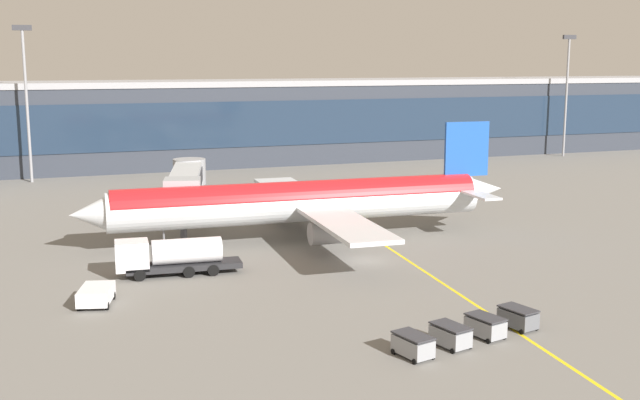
# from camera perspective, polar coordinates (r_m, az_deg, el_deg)

# --- Properties ---
(ground_plane) EXTENTS (700.00, 700.00, 0.00)m
(ground_plane) POSITION_cam_1_polar(r_m,az_deg,el_deg) (73.27, 3.27, -4.46)
(ground_plane) COLOR slate
(apron_lead_in_line) EXTENTS (6.60, 79.77, 0.01)m
(apron_lead_in_line) POSITION_cam_1_polar(r_m,az_deg,el_deg) (76.69, 5.52, -3.82)
(apron_lead_in_line) COLOR yellow
(apron_lead_in_line) RESTS_ON ground_plane
(terminal_building) EXTENTS (199.90, 17.00, 14.97)m
(terminal_building) POSITION_cam_1_polar(r_m,az_deg,el_deg) (142.72, -6.79, 5.69)
(terminal_building) COLOR #2D333D
(terminal_building) RESTS_ON ground_plane
(main_airliner) EXTENTS (46.41, 36.87, 11.91)m
(main_airliner) POSITION_cam_1_polar(r_m,az_deg,el_deg) (80.69, -1.28, -0.09)
(main_airliner) COLOR silver
(main_airliner) RESTS_ON ground_plane
(jet_bridge) EXTENTS (7.56, 18.90, 6.80)m
(jet_bridge) POSITION_cam_1_polar(r_m,az_deg,el_deg) (88.39, -9.72, 1.30)
(jet_bridge) COLOR #B2B7BC
(jet_bridge) RESTS_ON ground_plane
(fuel_tanker) EXTENTS (10.97, 3.38, 3.25)m
(fuel_tanker) POSITION_cam_1_polar(r_m,az_deg,el_deg) (69.15, -10.90, -4.02)
(fuel_tanker) COLOR #232326
(fuel_tanker) RESTS_ON ground_plane
(pushback_tug) EXTENTS (3.22, 4.27, 1.40)m
(pushback_tug) POSITION_cam_1_polar(r_m,az_deg,el_deg) (62.55, -16.04, -6.61)
(pushback_tug) COLOR white
(pushback_tug) RESTS_ON ground_plane
(baggage_cart_0) EXTENTS (2.16, 2.94, 1.48)m
(baggage_cart_0) POSITION_cam_1_polar(r_m,az_deg,el_deg) (50.36, 6.81, -10.48)
(baggage_cart_0) COLOR gray
(baggage_cart_0) RESTS_ON ground_plane
(baggage_cart_1) EXTENTS (2.16, 2.94, 1.48)m
(baggage_cart_1) POSITION_cam_1_polar(r_m,az_deg,el_deg) (52.38, 9.51, -9.73)
(baggage_cart_1) COLOR gray
(baggage_cart_1) RESTS_ON ground_plane
(baggage_cart_2) EXTENTS (2.16, 2.94, 1.48)m
(baggage_cart_2) POSITION_cam_1_polar(r_m,az_deg,el_deg) (54.52, 11.99, -9.01)
(baggage_cart_2) COLOR gray
(baggage_cart_2) RESTS_ON ground_plane
(baggage_cart_3) EXTENTS (2.16, 2.94, 1.48)m
(baggage_cart_3) POSITION_cam_1_polar(r_m,az_deg,el_deg) (56.76, 14.27, -8.33)
(baggage_cart_3) COLOR #595B60
(baggage_cart_3) RESTS_ON ground_plane
(apron_light_mast_0) EXTENTS (2.80, 0.50, 23.68)m
(apron_light_mast_0) POSITION_cam_1_polar(r_m,az_deg,el_deg) (126.71, -20.70, 7.42)
(apron_light_mast_0) COLOR gray
(apron_light_mast_0) RESTS_ON ground_plane
(apron_light_mast_1) EXTENTS (2.80, 0.50, 23.28)m
(apron_light_mast_1) POSITION_cam_1_polar(r_m,az_deg,el_deg) (159.34, 17.60, 7.96)
(apron_light_mast_1) COLOR gray
(apron_light_mast_1) RESTS_ON ground_plane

